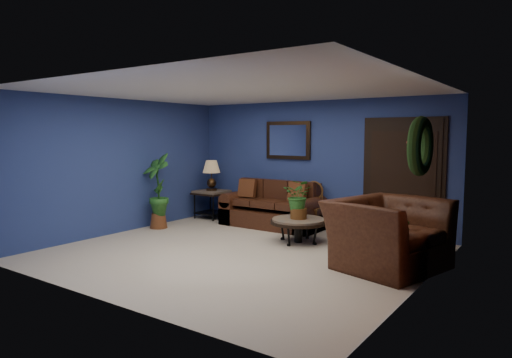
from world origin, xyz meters
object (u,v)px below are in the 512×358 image
Objects in this scene: coffee_table at (298,222)px; armchair at (387,234)px; sofa at (274,211)px; table_lamp at (211,172)px; end_table at (212,197)px; side_chair at (312,203)px.

armchair reaches higher than coffee_table.
sofa is 1.77m from table_lamp.
coffee_table is at bearing 86.46° from armchair.
end_table is at bearing 161.60° from coffee_table.
sofa is 3.20× the size of table_lamp.
coffee_table is 1.42× the size of end_table.
sofa is 3.04× the size of end_table.
end_table is at bearing 173.08° from side_chair.
side_chair is (2.44, 0.07, -0.49)m from table_lamp.
sofa is at bearing 174.38° from side_chair.
coffee_table is at bearing -83.41° from side_chair.
side_chair reaches higher than armchair.
table_lamp is (0.00, -0.00, 0.56)m from end_table.
table_lamp is (-2.70, 0.90, 0.67)m from coffee_table.
end_table is 0.46× the size of armchair.
table_lamp reaches higher than end_table.
side_chair is at bearing 2.94° from sofa.
table_lamp reaches higher than coffee_table.
table_lamp is at bearing -179.04° from sofa.
side_chair reaches higher than end_table.
sofa is 1.43m from coffee_table.
sofa is at bearing 0.96° from end_table.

